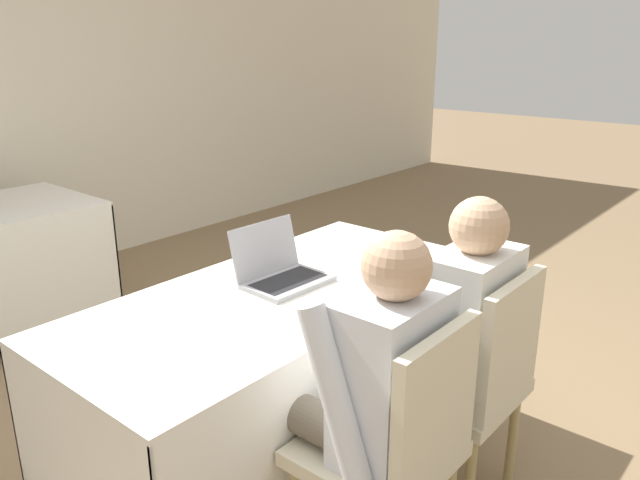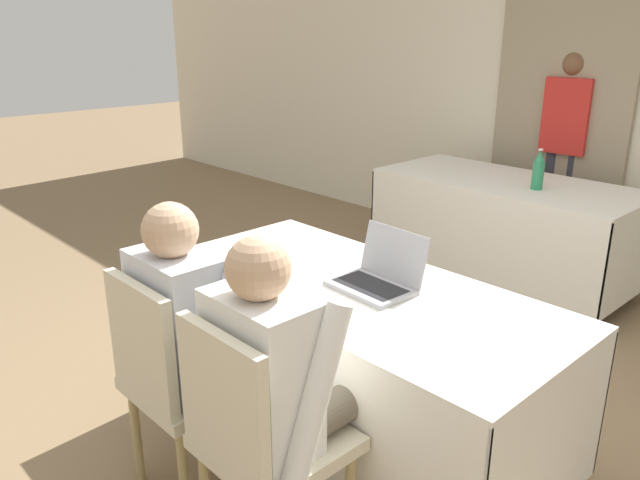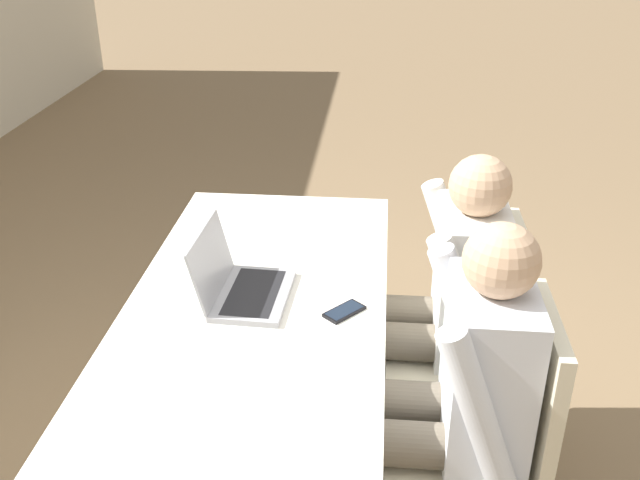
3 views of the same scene
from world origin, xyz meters
The scene contains 10 objects.
ground_plane centered at (0.00, 0.00, 0.00)m, with size 24.00×24.00×0.00m, color #846B4C.
conference_table_near centered at (0.00, 0.00, 0.57)m, with size 1.79×0.82×0.74m.
laptop centered at (0.07, 0.05, 0.79)m, with size 0.35×0.29×0.23m.
cell_phone centered at (0.00, -0.28, 0.75)m, with size 0.14×0.14×0.01m.
paper_beside_laptop centered at (0.71, -0.01, 0.74)m, with size 0.28×0.34×0.00m.
paper_centre_table centered at (-0.34, -0.03, 0.74)m, with size 0.29×0.34×0.00m.
chair_near_left centered at (-0.25, -0.72, 0.51)m, with size 0.44×0.44×0.92m.
chair_near_right centered at (0.25, -0.72, 0.51)m, with size 0.44×0.44×0.92m.
person_checkered_shirt centered at (-0.25, -0.61, 0.67)m, with size 0.50×0.52×1.18m.
person_white_shirt centered at (0.25, -0.61, 0.67)m, with size 0.50×0.52×1.18m.
Camera 1 is at (-1.61, -1.57, 1.68)m, focal length 35.00 mm.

